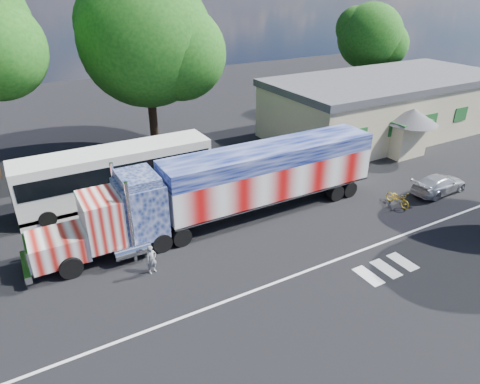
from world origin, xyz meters
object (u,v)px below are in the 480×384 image
parked_car (439,184)px  woman (152,260)px  coach_bus (117,175)px  tree_n_mid (148,40)px  semi_truck (233,184)px  bicycle (398,198)px  tree_far_ne (371,37)px

parked_car → woman: woman is taller
coach_bus → tree_n_mid: 12.36m
semi_truck → coach_bus: (-5.30, 5.79, -0.47)m
semi_truck → parked_car: semi_truck is taller
semi_truck → woman: (-6.02, -2.67, -1.56)m
bicycle → tree_n_mid: bearing=118.9°
parked_car → tree_n_mid: bearing=35.2°
parked_car → tree_far_ne: 24.67m
semi_truck → coach_bus: semi_truck is taller
coach_bus → woman: bearing=-94.8°
semi_truck → tree_far_ne: 31.49m
woman → bicycle: woman is taller
semi_truck → tree_far_ne: bearing=32.0°
tree_far_ne → woman: bearing=-149.4°
tree_n_mid → coach_bus: bearing=-123.4°
tree_far_ne → tree_n_mid: bearing=-175.3°
coach_bus → parked_car: 21.39m
woman → tree_n_mid: size_ratio=0.11×
semi_truck → tree_n_mid: size_ratio=1.50×
woman → bicycle: size_ratio=0.81×
parked_car → bicycle: bearing=87.2°
bicycle → tree_n_mid: (-9.67, 17.93, 8.31)m
semi_truck → tree_far_ne: tree_far_ne is taller
woman → semi_truck: bearing=10.8°
tree_far_ne → tree_n_mid: (-26.04, -2.14, 1.43)m
bicycle → coach_bus: bearing=149.0°
parked_car → woman: size_ratio=2.85×
coach_bus → woman: 8.56m
woman → tree_far_ne: size_ratio=0.14×
coach_bus → tree_n_mid: tree_n_mid is taller
coach_bus → woman: coach_bus is taller
tree_far_ne → parked_car: bearing=-121.9°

